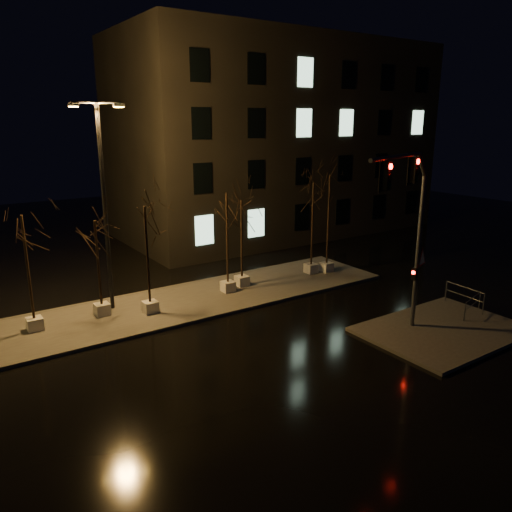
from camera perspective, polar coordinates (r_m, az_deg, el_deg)
ground at (r=21.03m, az=0.21°, el=-10.06°), size 90.00×90.00×0.00m
median at (r=25.79m, az=-7.33°, el=-5.09°), size 22.00×5.00×0.15m
sidewalk_corner at (r=23.66m, az=20.62°, el=-7.92°), size 7.00×5.00×0.15m
building at (r=41.81m, az=2.28°, el=13.22°), size 25.00×12.00×15.00m
tree_0 at (r=22.88m, az=-24.94°, el=1.49°), size 1.80×1.80×5.21m
tree_1 at (r=23.68m, az=-17.79°, el=1.51°), size 1.80×1.80×4.63m
tree_2 at (r=23.28m, az=-12.48°, el=2.84°), size 1.80×1.80×5.24m
tree_3 at (r=25.71m, az=-3.36°, el=4.65°), size 1.80×1.80×5.42m
tree_4 at (r=26.71m, az=-1.67°, el=4.20°), size 1.80×1.80×4.89m
tree_5 at (r=29.15m, az=6.53°, el=5.96°), size 1.80×1.80×5.50m
tree_6 at (r=29.50m, az=8.36°, el=6.70°), size 1.80×1.80×5.97m
traffic_signal_mast at (r=20.99m, az=17.27°, el=4.10°), size 5.99×2.05×7.65m
streetlight_main at (r=24.08m, az=-17.01°, el=6.77°), size 2.40×0.75×9.64m
guard_rail_a at (r=25.55m, az=23.54°, el=-4.95°), size 1.96×0.54×0.87m
guard_rail_b at (r=26.31m, az=22.72°, el=-4.05°), size 0.22×2.21×1.05m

